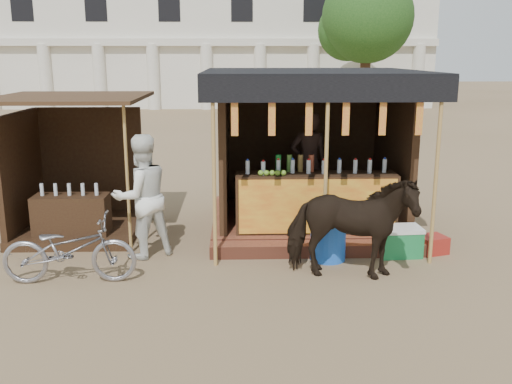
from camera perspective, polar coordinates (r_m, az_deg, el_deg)
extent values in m
plane|color=#846B4C|center=(7.09, 0.41, -11.75)|extent=(120.00, 120.00, 0.00)
cube|color=brown|center=(10.40, 5.19, -2.80)|extent=(3.40, 2.80, 0.22)
cube|color=brown|center=(8.94, 6.38, -5.66)|extent=(3.40, 0.35, 0.20)
cube|color=#342313|center=(9.34, 5.96, -1.00)|extent=(2.60, 0.55, 0.95)
cube|color=#D45719|center=(9.07, 6.20, -1.45)|extent=(2.50, 0.02, 0.88)
cube|color=#342313|center=(11.33, 4.58, 5.60)|extent=(3.00, 0.12, 2.50)
cube|color=#342313|center=(10.03, -3.20, 4.59)|extent=(0.12, 2.50, 2.50)
cube|color=#342313|center=(10.40, 13.61, 4.55)|extent=(0.12, 2.50, 2.50)
cube|color=black|center=(9.79, 5.67, 11.85)|extent=(3.60, 3.60, 0.06)
cube|color=black|center=(8.04, 7.28, 10.16)|extent=(3.60, 0.06, 0.36)
cylinder|color=tan|center=(8.13, -4.22, 1.77)|extent=(0.06, 0.06, 2.75)
cylinder|color=tan|center=(8.22, 7.00, 1.83)|extent=(0.06, 0.06, 2.75)
cylinder|color=tan|center=(8.61, 17.58, 1.83)|extent=(0.06, 0.06, 2.75)
cube|color=red|center=(8.00, -2.16, 7.58)|extent=(0.10, 0.02, 0.55)
cube|color=red|center=(8.01, 1.60, 7.60)|extent=(0.10, 0.02, 0.55)
cube|color=red|center=(8.06, 5.32, 7.58)|extent=(0.10, 0.02, 0.55)
cube|color=red|center=(8.14, 8.99, 7.53)|extent=(0.10, 0.02, 0.55)
cube|color=red|center=(8.25, 12.57, 7.45)|extent=(0.10, 0.02, 0.55)
cube|color=red|center=(8.40, 16.04, 7.35)|extent=(0.10, 0.02, 0.55)
imported|color=black|center=(10.26, 5.29, 2.90)|extent=(0.70, 0.48, 1.85)
cube|color=#342313|center=(10.42, -17.04, -3.54)|extent=(2.00, 2.00, 0.15)
cube|color=#342313|center=(11.09, -16.14, 2.73)|extent=(1.90, 0.10, 2.10)
cube|color=#342313|center=(10.48, -22.43, 1.63)|extent=(0.10, 1.90, 2.10)
cube|color=#472D19|center=(9.92, -18.11, 8.96)|extent=(2.40, 2.40, 0.06)
cylinder|color=tan|center=(8.92, -12.74, 1.21)|extent=(0.05, 0.05, 2.35)
cube|color=#342313|center=(9.87, -17.91, -2.58)|extent=(1.20, 0.50, 0.80)
imported|color=black|center=(7.89, 9.40, -3.53)|extent=(1.85, 1.06, 1.48)
imported|color=gray|center=(8.14, -18.17, -5.48)|extent=(1.81, 0.68, 0.94)
imported|color=white|center=(8.78, -11.35, -0.44)|extent=(1.16, 1.10, 1.89)
cylinder|color=blue|center=(8.69, 7.22, -4.41)|extent=(0.60, 0.60, 0.73)
cube|color=maroon|center=(9.39, 17.19, -5.03)|extent=(0.50, 0.47, 0.27)
cube|color=#1C7E41|center=(9.11, 14.16, -4.97)|extent=(0.65, 0.46, 0.40)
cube|color=white|center=(9.04, 14.24, -3.59)|extent=(0.67, 0.48, 0.06)
cube|color=silver|center=(36.46, -4.70, 15.06)|extent=(26.00, 7.00, 8.00)
cube|color=silver|center=(32.86, -5.00, 14.69)|extent=(26.00, 0.50, 0.40)
cylinder|color=silver|center=(34.54, -20.29, 10.71)|extent=(0.70, 0.70, 3.60)
cylinder|color=silver|center=(33.73, -15.36, 11.01)|extent=(0.70, 0.70, 3.60)
cylinder|color=silver|center=(33.17, -10.22, 11.24)|extent=(0.70, 0.70, 3.60)
cylinder|color=silver|center=(32.88, -4.93, 11.38)|extent=(0.70, 0.70, 3.60)
cylinder|color=silver|center=(32.85, 0.40, 11.43)|extent=(0.70, 0.70, 3.60)
cylinder|color=silver|center=(33.10, 5.70, 11.38)|extent=(0.70, 0.70, 3.60)
cylinder|color=silver|center=(33.62, 10.88, 11.24)|extent=(0.70, 0.70, 3.60)
cylinder|color=silver|center=(34.39, 15.85, 11.02)|extent=(0.70, 0.70, 3.60)
cylinder|color=#382314|center=(29.10, 10.83, 11.31)|extent=(0.50, 0.50, 4.00)
sphere|color=#2F5B1F|center=(29.14, 11.08, 16.82)|extent=(4.40, 4.40, 4.40)
sphere|color=#2F5B1F|center=(29.54, 9.19, 15.68)|extent=(2.99, 2.99, 2.99)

